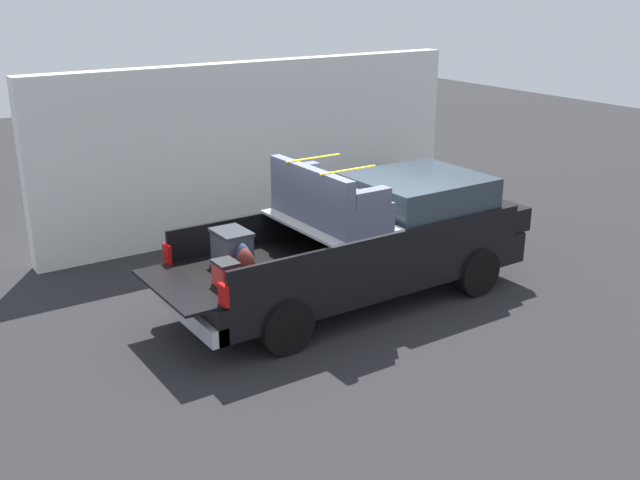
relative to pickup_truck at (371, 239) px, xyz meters
The scene contains 4 objects.
ground_plane 1.00m from the pickup_truck, behind, with size 40.00×40.00×0.00m, color #262628.
pickup_truck is the anchor object (origin of this frame).
building_facade 4.05m from the pickup_truck, 85.76° to the left, with size 8.85×0.36×3.27m, color white.
trash_can 4.37m from the pickup_truck, 43.50° to the left, with size 0.60×0.60×0.98m.
Camera 1 is at (-6.33, -8.55, 4.70)m, focal length 41.86 mm.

